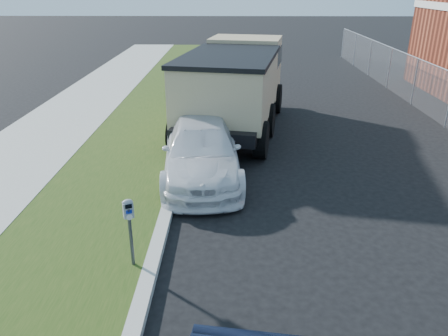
{
  "coord_description": "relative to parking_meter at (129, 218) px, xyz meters",
  "views": [
    {
      "loc": [
        -1.28,
        -7.24,
        4.51
      ],
      "look_at": [
        -1.4,
        1.0,
        1.0
      ],
      "focal_mm": 35.0,
      "sensor_mm": 36.0,
      "label": 1
    }
  ],
  "objects": [
    {
      "name": "white_wagon",
      "position": [
        0.93,
        4.03,
        -0.34
      ],
      "size": [
        2.2,
        4.73,
        1.34
      ],
      "primitive_type": "imported",
      "rotation": [
        0.0,
        0.0,
        0.07
      ],
      "color": "silver",
      "rests_on": "ground"
    },
    {
      "name": "parking_meter",
      "position": [
        0.0,
        0.0,
        0.0
      ],
      "size": [
        0.2,
        0.17,
        1.23
      ],
      "rotation": [
        0.0,
        0.0,
        0.41
      ],
      "color": "#3F4247",
      "rests_on": "ground"
    },
    {
      "name": "dump_truck",
      "position": [
        1.8,
        8.16,
        0.5
      ],
      "size": [
        3.78,
        7.21,
        2.69
      ],
      "rotation": [
        0.0,
        0.0,
        -0.18
      ],
      "color": "black",
      "rests_on": "ground"
    },
    {
      "name": "ground",
      "position": [
        2.9,
        1.12,
        -1.01
      ],
      "size": [
        120.0,
        120.0,
        0.0
      ],
      "primitive_type": "plane",
      "color": "black",
      "rests_on": "ground"
    },
    {
      "name": "streetside",
      "position": [
        -2.67,
        3.12,
        -0.94
      ],
      "size": [
        6.12,
        50.0,
        0.15
      ],
      "color": "#989890",
      "rests_on": "ground"
    }
  ]
}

